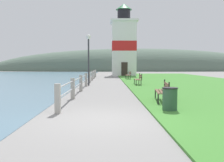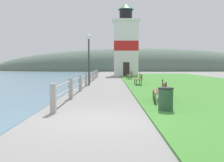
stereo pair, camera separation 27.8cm
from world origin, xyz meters
name	(u,v)px [view 1 (the left image)]	position (x,y,z in m)	size (l,w,h in m)	color
ground_plane	(102,120)	(0.00, 0.00, 0.00)	(160.00, 160.00, 0.00)	gray
grass_verge	(190,82)	(7.59, 15.07, 0.03)	(12.00, 45.20, 0.06)	#428433
seawall_railing	(88,78)	(-1.49, 13.31, 0.57)	(0.18, 24.80, 0.99)	#A8A399
park_bench_near	(163,90)	(2.55, 3.41, 0.54)	(0.71, 1.91, 0.94)	brown
park_bench_midway	(139,79)	(2.59, 12.32, 0.54)	(0.50, 1.65, 0.94)	brown
park_bench_far	(129,75)	(2.47, 20.52, 0.54)	(0.50, 2.00, 0.94)	brown
lighthouse	(124,45)	(2.52, 30.37, 4.62)	(4.01, 4.01, 10.68)	white
trash_bin	(170,100)	(2.30, 1.24, 0.42)	(0.54, 0.54, 0.84)	#2D5138
lamp_post	(89,50)	(-1.34, 12.25, 2.74)	(0.36, 0.36, 3.96)	#333338
distant_hillside	(137,71)	(8.00, 60.14, 0.00)	(80.00, 16.00, 12.00)	#566B5B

